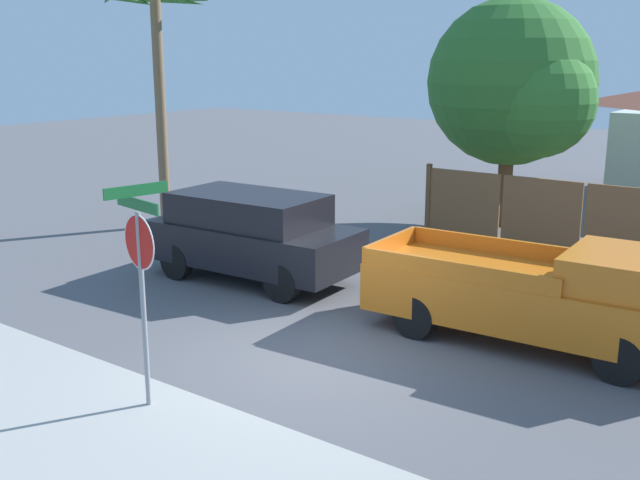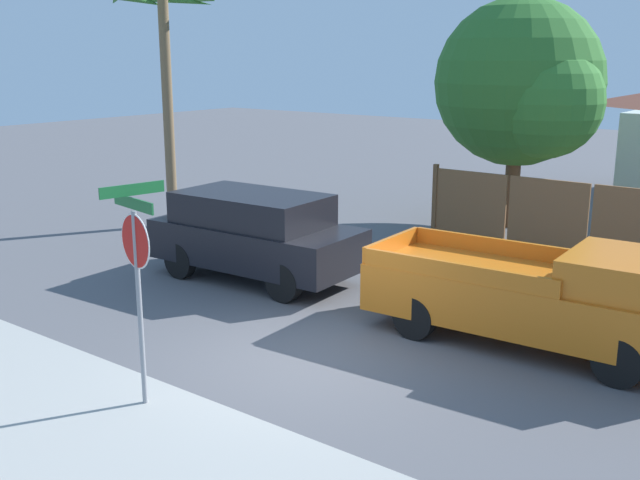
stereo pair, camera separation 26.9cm
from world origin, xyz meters
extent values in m
plane|color=#56565B|center=(0.00, 0.00, 0.00)|extent=(80.00, 80.00, 0.00)
cube|color=#A3A39E|center=(0.00, -3.60, 0.00)|extent=(36.00, 3.20, 0.01)
cube|color=brown|center=(-1.78, 9.07, 0.84)|extent=(2.00, 0.06, 1.68)
cube|color=brown|center=(0.30, 9.07, 0.84)|extent=(2.00, 0.06, 1.68)
cube|color=brown|center=(2.38, 9.07, 0.84)|extent=(2.00, 0.06, 1.68)
cube|color=brown|center=(-2.82, 9.07, 0.89)|extent=(0.12, 0.12, 1.78)
cylinder|color=brown|center=(-1.31, 10.63, 1.13)|extent=(0.40, 0.40, 2.25)
sphere|color=#2D6B28|center=(-1.31, 10.63, 3.91)|extent=(4.42, 4.42, 4.42)
sphere|color=#31732C|center=(-0.31, 10.08, 3.47)|extent=(2.87, 2.87, 2.87)
cylinder|color=brown|center=(-8.85, 5.09, 3.20)|extent=(0.28, 0.28, 6.41)
cube|color=black|center=(-3.55, 2.68, 0.78)|extent=(4.54, 2.18, 0.83)
cube|color=black|center=(-3.66, 2.67, 1.51)|extent=(3.20, 1.96, 0.64)
cube|color=black|center=(-2.18, 2.74, 1.51)|extent=(0.14, 1.74, 0.54)
cylinder|color=black|center=(-2.20, 3.62, 0.39)|extent=(0.77, 0.22, 0.77)
cylinder|color=black|center=(-2.13, 1.86, 0.39)|extent=(0.77, 0.22, 0.77)
cylinder|color=black|center=(-4.97, 3.50, 0.39)|extent=(0.77, 0.22, 0.77)
cylinder|color=black|center=(-4.89, 1.74, 0.39)|extent=(0.77, 0.22, 0.77)
cube|color=orange|center=(2.44, 2.68, 0.76)|extent=(5.36, 2.23, 0.81)
cube|color=orange|center=(3.89, 2.74, 1.44)|extent=(1.77, 1.91, 0.55)
cube|color=orange|center=(1.50, 3.58, 1.31)|extent=(3.31, 0.23, 0.28)
cube|color=orange|center=(1.59, 1.69, 1.31)|extent=(3.31, 0.23, 0.28)
cube|color=orange|center=(-0.16, 2.56, 1.31)|extent=(0.16, 1.90, 0.28)
cylinder|color=black|center=(4.11, 1.87, 0.37)|extent=(0.74, 0.22, 0.74)
cylinder|color=black|center=(0.76, 3.49, 0.37)|extent=(0.74, 0.22, 0.74)
cylinder|color=black|center=(0.84, 1.72, 0.37)|extent=(0.74, 0.22, 0.74)
cylinder|color=gray|center=(-0.88, -2.59, 1.34)|extent=(0.07, 0.07, 2.68)
cylinder|color=red|center=(-0.88, -2.59, 2.28)|extent=(0.69, 0.16, 0.70)
cylinder|color=white|center=(-0.88, -2.59, 2.28)|extent=(0.73, 0.16, 0.74)
cube|color=#19602D|center=(-0.88, -2.59, 2.78)|extent=(0.99, 0.22, 0.15)
cube|color=#19602D|center=(-0.88, -2.59, 2.96)|extent=(0.20, 0.89, 0.15)
camera|label=1|loc=(6.51, -8.79, 4.65)|focal=42.00mm
camera|label=2|loc=(6.73, -8.63, 4.65)|focal=42.00mm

